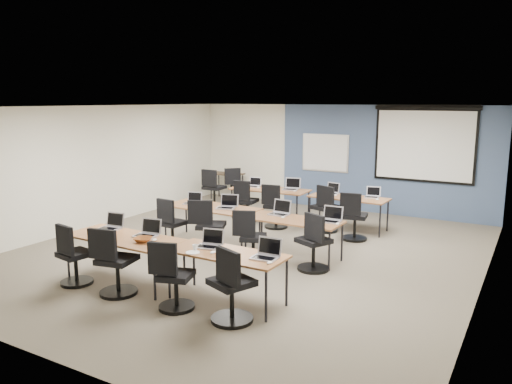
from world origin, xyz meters
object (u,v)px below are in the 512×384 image
Objects in this scene: laptop_2 at (210,243)px; training_table_mid_right at (293,222)px; laptop_0 at (111,225)px; task_chair_1 at (114,267)px; laptop_3 at (266,253)px; spare_chair_a at (239,190)px; training_table_back_right at (349,199)px; task_chair_10 at (325,212)px; training_table_back_left at (270,191)px; task_chair_3 at (231,291)px; laptop_1 at (148,232)px; task_chair_8 at (246,204)px; training_table_front_left at (124,239)px; task_chair_5 at (209,231)px; task_chair_6 at (251,242)px; training_table_front_right at (226,256)px; laptop_4 at (193,201)px; task_chair_0 at (73,260)px; laptop_9 at (291,187)px; laptop_11 at (372,195)px; training_table_mid_left at (212,209)px; laptop_7 at (331,218)px; spare_chair_b at (213,192)px; laptop_6 at (280,211)px; task_chair_11 at (354,220)px; projector_screen at (425,140)px; whiteboard at (325,153)px; laptop_8 at (254,184)px; task_chair_9 at (275,210)px; task_chair_7 at (314,247)px; laptop_10 at (332,191)px; task_chair_2 at (173,282)px; laptop_5 at (227,205)px; task_chair_4 at (171,227)px.

training_table_mid_right is at bearing 69.30° from laptop_2.
laptop_0 is 1.15m from task_chair_1.
laptop_3 is 0.34× the size of spare_chair_a.
training_table_back_right is 0.62m from task_chair_10.
task_chair_1 is at bearing -89.11° from training_table_back_left.
task_chair_10 is at bearing 119.28° from task_chair_3.
laptop_1 reaches higher than task_chair_8.
laptop_1 is (0.29, 0.23, 0.11)m from training_table_front_left.
task_chair_6 is (0.97, -0.11, -0.03)m from task_chair_5.
training_table_front_right is 5.07m from training_table_back_left.
laptop_4 is 0.30× the size of task_chair_10.
task_chair_6 is 4.96m from spare_chair_a.
task_chair_0 is 2.71× the size of laptop_9.
spare_chair_a is (-3.46, 1.00, -0.26)m from training_table_back_right.
laptop_11 is (2.43, 0.19, 0.10)m from training_table_back_left.
training_table_front_left is 5.32× the size of laptop_9.
training_table_mid_left is 2.52m from laptop_7.
spare_chair_b is (-2.39, 0.20, -0.37)m from laptop_9.
task_chair_10 is at bearing 60.24° from task_chair_6.
spare_chair_a is at bearing 54.00° from spare_chair_b.
task_chair_0 is 5.35m from task_chair_10.
laptop_4 is at bearing -120.55° from task_chair_10.
laptop_7 is at bearing 0.43° from laptop_6.
laptop_7 is 5.14m from spare_chair_a.
task_chair_11 is (0.86, 3.83, -0.38)m from laptop_2.
laptop_1 reaches higher than training_table_front_right.
laptop_0 is at bearing -119.49° from projector_screen.
laptop_0 is (-0.45, -2.24, 0.10)m from training_table_mid_left.
training_table_mid_right is at bearing -91.73° from training_table_back_right.
training_table_front_left is 6.29× the size of laptop_4.
training_table_back_left is 1.83× the size of spare_chair_a.
task_chair_1 reaches higher than laptop_1.
training_table_front_left is 5.52× the size of laptop_7.
task_chair_1 is at bearing -127.97° from laptop_7.
whiteboard is 2.22m from laptop_8.
task_chair_5 reaches higher than task_chair_3.
laptop_2 is at bearing -91.94° from laptop_9.
training_table_front_right is at bearing -73.05° from laptop_8.
projector_screen is 2.36× the size of spare_chair_a.
whiteboard is 2.81m from task_chair_9.
laptop_4 is (-0.59, 2.55, 0.10)m from training_table_front_left.
task_chair_7 is 3.15× the size of laptop_10.
task_chair_2 is 2.70× the size of laptop_9.
laptop_8 is (0.08, 5.42, 0.38)m from task_chair_0.
laptop_9 is 2.42m from spare_chair_b.
whiteboard is at bearing 179.55° from projector_screen.
task_chair_6 reaches higher than laptop_8.
task_chair_2 is (-0.61, -5.28, -0.28)m from training_table_back_right.
training_table_front_left is at bearing -114.61° from laptop_5.
laptop_0 reaches higher than task_chair_4.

